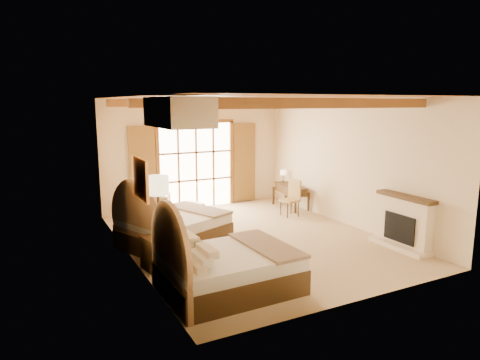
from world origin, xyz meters
TOP-DOWN VIEW (x-y plane):
  - floor at (0.00, 0.00)m, footprint 7.00×7.00m
  - wall_back at (0.00, 3.50)m, footprint 5.50×0.00m
  - wall_left at (-2.75, 0.00)m, footprint 0.00×7.00m
  - wall_right at (2.75, 0.00)m, footprint 0.00×7.00m
  - ceiling at (0.00, 0.00)m, footprint 7.00×7.00m
  - ceiling_beams at (0.00, 0.00)m, footprint 5.39×4.60m
  - french_doors at (0.00, 3.44)m, footprint 3.95×0.08m
  - fireplace at (2.60, -2.00)m, footprint 0.46×1.40m
  - painting at (-2.70, -0.75)m, footprint 0.06×0.95m
  - canopy_valance at (-2.40, -2.00)m, footprint 0.70×1.40m
  - bed_near at (-1.81, -2.19)m, footprint 2.18×1.69m
  - bed_far at (-1.84, 0.50)m, footprint 2.68×2.28m
  - nightstand at (-2.42, -0.75)m, footprint 0.61×0.61m
  - floor_lamp at (-2.50, -1.10)m, footprint 0.39×0.39m
  - armchair at (-1.44, 2.80)m, footprint 0.98×0.99m
  - ottoman at (-0.64, 2.33)m, footprint 0.73×0.73m
  - desk at (2.45, 2.10)m, footprint 0.79×1.36m
  - desk_chair at (1.93, 1.32)m, footprint 0.53×0.52m
  - desk_lamp at (2.54, 2.64)m, footprint 0.18×0.18m

SIDE VIEW (x-z plane):
  - floor at x=0.00m, z-range 0.00..0.00m
  - ottoman at x=-0.64m, z-range 0.00..0.42m
  - desk_chair at x=1.93m, z-range -0.19..0.81m
  - nightstand at x=-2.42m, z-range 0.00..0.63m
  - armchair at x=-1.44m, z-range 0.00..0.69m
  - desk at x=2.45m, z-range 0.02..0.71m
  - bed_far at x=-1.84m, z-range -0.28..1.12m
  - bed_near at x=-1.81m, z-range -0.28..1.14m
  - fireplace at x=2.60m, z-range -0.07..1.09m
  - desk_lamp at x=2.54m, z-range 0.78..1.15m
  - french_doors at x=0.00m, z-range -0.05..2.55m
  - floor_lamp at x=-2.50m, z-range 0.64..2.47m
  - wall_back at x=0.00m, z-range -1.15..4.35m
  - wall_left at x=-2.75m, z-range -1.90..5.10m
  - wall_right at x=2.75m, z-range -1.90..5.10m
  - painting at x=-2.70m, z-range 1.38..2.12m
  - canopy_valance at x=-2.40m, z-range 2.73..3.18m
  - ceiling_beams at x=0.00m, z-range 2.99..3.17m
  - ceiling at x=0.00m, z-range 3.20..3.20m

